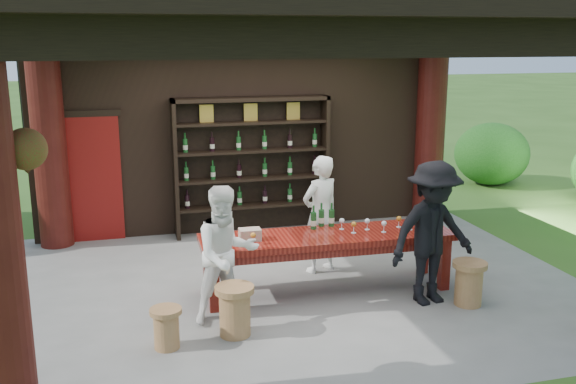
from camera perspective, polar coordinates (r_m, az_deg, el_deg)
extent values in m
plane|color=#2D5119|center=(8.49, 0.70, -8.19)|extent=(90.00, 90.00, 0.00)
cube|color=slate|center=(8.50, 0.70, -8.50)|extent=(7.40, 5.90, 0.10)
cube|color=black|center=(10.66, -3.26, 5.47)|extent=(7.00, 0.18, 3.30)
cube|color=maroon|center=(10.47, -17.17, 1.13)|extent=(0.95, 0.06, 2.00)
cylinder|color=#380C0A|center=(10.30, -20.49, 4.35)|extent=(0.50, 0.50, 3.30)
cylinder|color=#380C0A|center=(11.53, 12.55, 5.78)|extent=(0.50, 0.50, 3.30)
cube|color=black|center=(5.61, 7.58, 13.53)|extent=(6.70, 0.35, 0.35)
cube|color=black|center=(7.66, -23.16, 12.55)|extent=(0.30, 5.20, 0.30)
cube|color=black|center=(9.25, 20.43, 12.77)|extent=(0.30, 5.20, 0.30)
cube|color=black|center=(7.89, 0.77, 15.42)|extent=(7.50, 6.00, 0.20)
cylinder|color=black|center=(5.47, -22.62, 7.11)|extent=(0.01, 0.01, 0.75)
cone|color=black|center=(5.53, -22.20, 2.43)|extent=(0.32, 0.32, 0.18)
sphere|color=#1E5919|center=(5.51, -22.30, 3.55)|extent=(0.34, 0.34, 0.34)
cube|color=#5E120D|center=(8.07, 3.49, -4.02)|extent=(3.20, 0.90, 0.08)
cube|color=#5E120D|center=(8.10, 3.48, -4.69)|extent=(2.99, 0.74, 0.12)
cube|color=#5E120D|center=(7.62, -6.60, -8.15)|extent=(0.12, 0.12, 0.67)
cube|color=#5E120D|center=(8.45, 13.71, -6.25)|extent=(0.12, 0.12, 0.67)
cube|color=#5E120D|center=(8.20, -7.13, -6.59)|extent=(0.12, 0.12, 0.67)
cube|color=#5E120D|center=(8.97, 11.93, -4.99)|extent=(0.12, 0.12, 0.67)
cylinder|color=olive|center=(7.05, -4.75, -10.73)|extent=(0.34, 0.34, 0.49)
cylinder|color=olive|center=(6.94, -4.79, -8.61)|extent=(0.43, 0.43, 0.07)
cylinder|color=olive|center=(8.08, 15.76, -8.04)|extent=(0.32, 0.32, 0.48)
cylinder|color=olive|center=(7.99, 15.88, -6.23)|extent=(0.41, 0.41, 0.06)
cylinder|color=olive|center=(6.90, -10.74, -12.02)|extent=(0.26, 0.26, 0.39)
cylinder|color=olive|center=(6.80, -10.83, -10.35)|extent=(0.33, 0.33, 0.05)
imported|color=white|center=(8.73, 2.89, -1.98)|extent=(0.69, 0.59, 1.62)
imported|color=white|center=(7.23, -5.51, -5.55)|extent=(0.87, 0.74, 1.57)
imported|color=black|center=(7.84, 12.72, -3.60)|extent=(1.22, 0.83, 1.75)
cube|color=#BF6672|center=(7.80, -3.40, -3.79)|extent=(0.26, 0.19, 0.14)
ellipsoid|color=#194C14|center=(14.73, 17.62, 2.86)|extent=(1.60, 1.60, 1.36)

